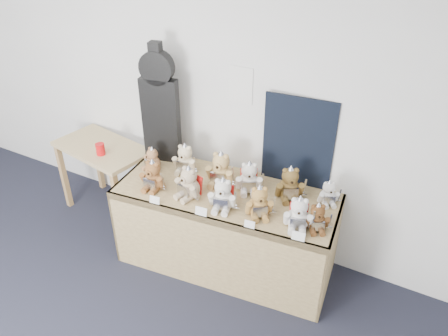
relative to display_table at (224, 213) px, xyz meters
The scene contains 22 objects.
room_shell 1.04m from the display_table, 102.64° to the left, with size 6.00×6.00×6.00m.
display_table is the anchor object (origin of this frame).
side_table 1.41m from the display_table, behind, with size 0.99×0.65×0.76m.
guitar_case 1.05m from the display_table, 160.73° to the left, with size 0.34×0.16×1.06m.
navy_board 0.82m from the display_table, 47.76° to the left, with size 0.57×0.02×0.76m, color black.
red_cup 1.32m from the display_table, behind, with size 0.08×0.08×0.11m, color red.
teddy_front_far_left 0.64m from the display_table, 163.29° to the right, with size 0.24×0.20×0.29m.
teddy_front_left 0.39m from the display_table, 152.59° to the right, with size 0.25×0.23×0.30m.
teddy_front_centre 0.32m from the display_table, 64.22° to the right, with size 0.25×0.22×0.30m.
teddy_front_right 0.45m from the display_table, 13.35° to the right, with size 0.24×0.23×0.29m.
teddy_front_far_right 0.71m from the display_table, ahead, with size 0.24×0.22×0.29m.
teddy_front_end 0.81m from the display_table, ahead, with size 0.20×0.20×0.24m.
teddy_back_left 0.57m from the display_table, 159.75° to the left, with size 0.24×0.21×0.29m.
teddy_back_centre_left 0.35m from the display_table, 125.82° to the left, with size 0.27×0.23×0.33m.
teddy_back_centre_right 0.35m from the display_table, 50.65° to the left, with size 0.25×0.24×0.30m.
teddy_back_right 0.59m from the display_table, 26.95° to the left, with size 0.26×0.25×0.31m.
teddy_back_end 0.85m from the display_table, 22.38° to the left, with size 0.18×0.18×0.22m.
teddy_back_far_left 0.79m from the display_table, behind, with size 0.18×0.18×0.23m.
entry_card_a 0.58m from the display_table, 141.96° to the right, with size 0.09×0.00×0.06m, color silver.
entry_card_b 0.35m from the display_table, 96.70° to the right, with size 0.09×0.00×0.07m, color silver.
entry_card_c 0.47m from the display_table, 35.68° to the right, with size 0.08×0.00×0.06m, color silver.
entry_card_d 0.76m from the display_table, 16.58° to the right, with size 0.09×0.00×0.07m, color silver.
Camera 1 is at (2.12, -0.47, 2.79)m, focal length 35.00 mm.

